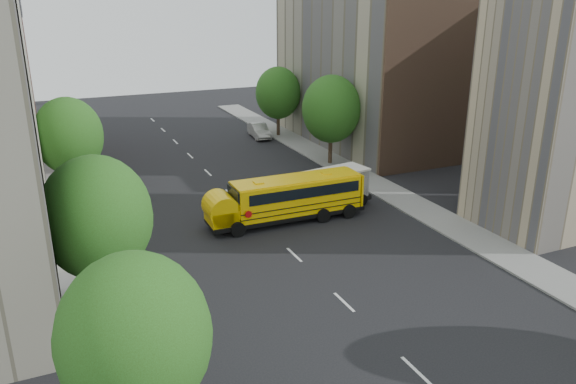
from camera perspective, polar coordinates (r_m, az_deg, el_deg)
ground at (r=35.34m, az=-0.72°, el=-5.11°), size 120.00×120.00×0.00m
sidewalk_left at (r=37.49m, az=-20.34°, el=-4.81°), size 3.00×80.00×0.12m
sidewalk_right at (r=44.65m, az=10.32°, el=-0.02°), size 3.00×80.00×0.12m
lane_markings at (r=44.03m, az=-5.92°, el=-0.15°), size 0.15×64.00×0.01m
building_right_near at (r=40.13m, az=26.68°, el=8.53°), size 10.00×7.00×17.00m
building_right_far at (r=58.57m, az=7.85°, el=13.67°), size 10.00×22.00×18.00m
building_right_sidewall at (r=49.62m, az=14.67°, el=12.23°), size 10.10×0.30×18.00m
street_tree_0 at (r=18.55m, az=-15.28°, el=-14.06°), size 4.80×4.80×7.41m
street_tree_1 at (r=27.35m, az=-18.87°, el=-2.48°), size 5.12×5.12×7.90m
street_tree_2 at (r=44.65m, az=-21.40°, el=5.33°), size 4.99×4.99×7.71m
street_tree_4 at (r=50.50m, az=4.42°, el=8.39°), size 5.25×5.25×8.10m
street_tree_5 at (r=61.20m, az=-1.01°, el=10.02°), size 4.86×4.86×7.51m
school_bus at (r=37.93m, az=-0.31°, el=-0.55°), size 10.98×2.83×3.08m
safari_truck at (r=40.43m, az=4.12°, el=0.30°), size 6.77×3.34×2.78m
parked_car_0 at (r=27.72m, az=-14.58°, el=-11.55°), size 1.75×4.11×1.38m
parked_car_1 at (r=41.16m, az=-18.30°, el=-1.53°), size 1.42×3.98×1.31m
parked_car_2 at (r=54.39m, az=-20.05°, el=3.34°), size 2.51×5.22×1.44m
parked_car_5 at (r=61.31m, az=-2.96°, el=6.26°), size 2.05×4.74×1.52m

